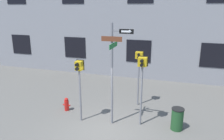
# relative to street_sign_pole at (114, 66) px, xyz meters

# --- Properties ---
(ground_plane) EXTENTS (60.00, 60.00, 0.00)m
(ground_plane) POSITION_rel_street_sign_pole_xyz_m (-0.18, -0.83, -2.57)
(ground_plane) COLOR #595651
(street_sign_pole) EXTENTS (1.27, 1.02, 4.29)m
(street_sign_pole) POSITION_rel_street_sign_pole_xyz_m (0.00, 0.00, 0.00)
(street_sign_pole) COLOR slate
(street_sign_pole) RESTS_ON ground_plane
(pedestrian_signal_left) EXTENTS (0.34, 0.40, 2.74)m
(pedestrian_signal_left) POSITION_rel_street_sign_pole_xyz_m (-1.45, -0.17, -0.45)
(pedestrian_signal_left) COLOR slate
(pedestrian_signal_left) RESTS_ON ground_plane
(pedestrian_signal_right) EXTENTS (0.41, 0.40, 2.98)m
(pedestrian_signal_right) POSITION_rel_street_sign_pole_xyz_m (1.12, 0.26, -0.23)
(pedestrian_signal_right) COLOR slate
(pedestrian_signal_right) RESTS_ON ground_plane
(pedestrian_signal_across) EXTENTS (0.41, 0.40, 2.80)m
(pedestrian_signal_across) POSITION_rel_street_sign_pole_xyz_m (0.64, 2.17, -0.38)
(pedestrian_signal_across) COLOR slate
(pedestrian_signal_across) RESTS_ON ground_plane
(fire_hydrant) EXTENTS (0.37, 0.21, 0.65)m
(fire_hydrant) POSITION_rel_street_sign_pole_xyz_m (-2.54, 0.52, -2.25)
(fire_hydrant) COLOR red
(fire_hydrant) RESTS_ON ground_plane
(trash_bin) EXTENTS (0.51, 0.51, 0.93)m
(trash_bin) POSITION_rel_street_sign_pole_xyz_m (2.62, 0.32, -2.10)
(trash_bin) COLOR #1E4723
(trash_bin) RESTS_ON ground_plane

